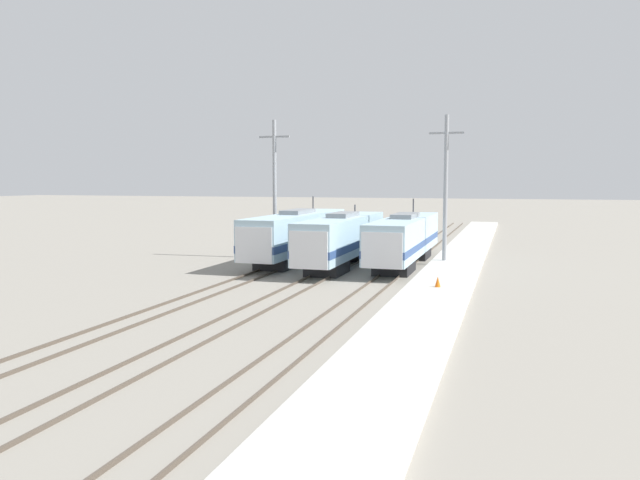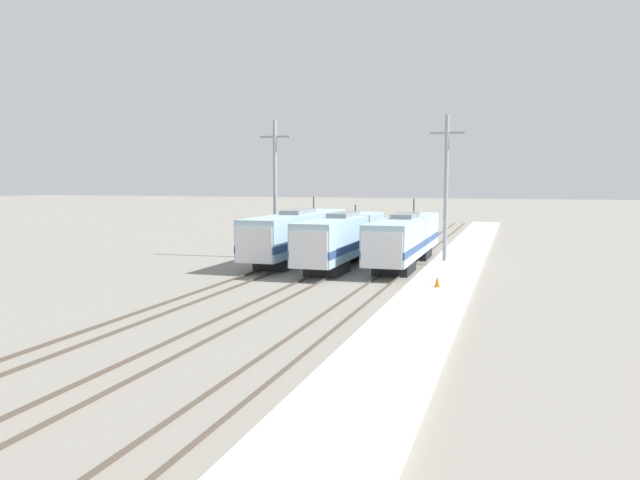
# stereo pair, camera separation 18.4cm
# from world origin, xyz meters

# --- Properties ---
(ground_plane) EXTENTS (400.00, 400.00, 0.00)m
(ground_plane) POSITION_xyz_m (0.00, 0.00, 0.00)
(ground_plane) COLOR gray
(rail_pair_far_left) EXTENTS (1.51, 120.00, 0.15)m
(rail_pair_far_left) POSITION_xyz_m (-4.58, 0.00, 0.07)
(rail_pair_far_left) COLOR #4C4238
(rail_pair_far_left) RESTS_ON ground_plane
(rail_pair_center) EXTENTS (1.51, 120.00, 0.15)m
(rail_pair_center) POSITION_xyz_m (0.00, 0.00, 0.07)
(rail_pair_center) COLOR #4C4238
(rail_pair_center) RESTS_ON ground_plane
(rail_pair_far_right) EXTENTS (1.51, 120.00, 0.15)m
(rail_pair_far_right) POSITION_xyz_m (4.58, 0.00, 0.07)
(rail_pair_far_right) COLOR #4C4238
(rail_pair_far_right) RESTS_ON ground_plane
(locomotive_far_left) EXTENTS (3.08, 19.06, 5.35)m
(locomotive_far_left) POSITION_xyz_m (-4.58, 9.18, 2.23)
(locomotive_far_left) COLOR #232326
(locomotive_far_left) RESTS_ON ground_plane
(locomotive_center) EXTENTS (2.93, 17.60, 4.75)m
(locomotive_center) POSITION_xyz_m (0.00, 6.81, 2.20)
(locomotive_center) COLOR #232326
(locomotive_center) RESTS_ON ground_plane
(locomotive_far_right) EXTENTS (3.08, 18.71, 5.23)m
(locomotive_far_right) POSITION_xyz_m (4.58, 8.95, 2.15)
(locomotive_far_right) COLOR #232326
(locomotive_far_right) RESTS_ON ground_plane
(catenary_tower_left) EXTENTS (2.76, 0.33, 11.98)m
(catenary_tower_left) POSITION_xyz_m (-7.01, 10.46, 6.22)
(catenary_tower_left) COLOR gray
(catenary_tower_left) RESTS_ON ground_plane
(catenary_tower_right) EXTENTS (2.76, 0.33, 11.98)m
(catenary_tower_right) POSITION_xyz_m (7.63, 10.46, 6.22)
(catenary_tower_right) COLOR gray
(catenary_tower_right) RESTS_ON ground_plane
(platform) EXTENTS (4.00, 120.00, 0.38)m
(platform) POSITION_xyz_m (8.63, 0.00, 0.19)
(platform) COLOR #B7B5AD
(platform) RESTS_ON ground_plane
(traffic_cone) EXTENTS (0.35, 0.35, 0.65)m
(traffic_cone) POSITION_xyz_m (8.60, -2.49, 0.70)
(traffic_cone) COLOR orange
(traffic_cone) RESTS_ON platform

